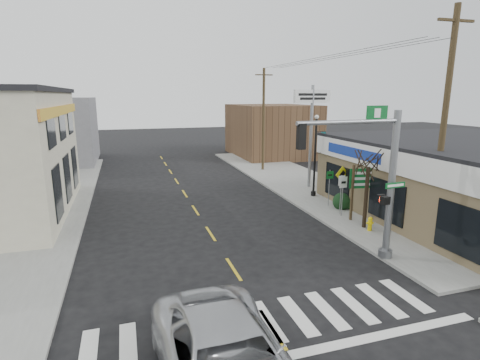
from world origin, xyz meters
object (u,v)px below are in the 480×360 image
object	(u,v)px
dance_center_sign	(312,112)
utility_pole_far	(263,119)
traffic_signal_pole	(377,171)
bare_tree	(369,156)
utility_pole_near	(444,126)
fire_hydrant	(370,223)
lamp_post	(316,150)
guide_sign	(364,184)

from	to	relation	value
dance_center_sign	utility_pole_far	world-z (taller)	utility_pole_far
traffic_signal_pole	bare_tree	xyz separation A→B (m)	(2.03, 3.29, -0.01)
traffic_signal_pole	utility_pole_near	distance (m)	4.44
fire_hydrant	utility_pole_far	distance (m)	16.66
traffic_signal_pole	dance_center_sign	size ratio (longest dim) A/B	0.85
dance_center_sign	bare_tree	xyz separation A→B (m)	(-1.40, -8.61, -1.73)
fire_hydrant	dance_center_sign	xyz separation A→B (m)	(1.43, 9.12, 4.98)
traffic_signal_pole	utility_pole_far	bearing A→B (deg)	78.41
dance_center_sign	lamp_post	bearing A→B (deg)	-126.94
lamp_post	dance_center_sign	size ratio (longest dim) A/B	0.74
traffic_signal_pole	utility_pole_near	size ratio (longest dim) A/B	0.60
utility_pole_near	utility_pole_far	xyz separation A→B (m)	(-1.54, 17.87, -0.70)
guide_sign	utility_pole_near	size ratio (longest dim) A/B	0.29
traffic_signal_pole	guide_sign	world-z (taller)	traffic_signal_pole
guide_sign	bare_tree	bearing A→B (deg)	-110.08
utility_pole_near	utility_pole_far	bearing A→B (deg)	97.19
fire_hydrant	bare_tree	size ratio (longest dim) A/B	0.15
lamp_post	utility_pole_far	bearing A→B (deg)	104.26
bare_tree	utility_pole_near	world-z (taller)	utility_pole_near
fire_hydrant	lamp_post	xyz separation A→B (m)	(0.57, 6.71, 2.68)
fire_hydrant	utility_pole_near	xyz separation A→B (m)	(2.03, -1.73, 4.81)
bare_tree	fire_hydrant	bearing A→B (deg)	-93.80
utility_pole_near	guide_sign	bearing A→B (deg)	113.15
utility_pole_far	bare_tree	bearing A→B (deg)	-86.90
lamp_post	utility_pole_far	distance (m)	9.54
guide_sign	utility_pole_far	bearing A→B (deg)	101.95
bare_tree	lamp_post	bearing A→B (deg)	85.07
guide_sign	utility_pole_far	xyz separation A→B (m)	(-0.24, 14.47, 2.58)
traffic_signal_pole	lamp_post	size ratio (longest dim) A/B	1.16
bare_tree	utility_pole_near	size ratio (longest dim) A/B	0.46
dance_center_sign	bare_tree	world-z (taller)	dance_center_sign
traffic_signal_pole	dance_center_sign	bearing A→B (deg)	69.84
fire_hydrant	lamp_post	size ratio (longest dim) A/B	0.13
lamp_post	dance_center_sign	world-z (taller)	dance_center_sign
guide_sign	dance_center_sign	distance (m)	8.24
lamp_post	utility_pole_near	size ratio (longest dim) A/B	0.52
fire_hydrant	utility_pole_far	bearing A→B (deg)	88.25
traffic_signal_pole	guide_sign	size ratio (longest dim) A/B	2.06
utility_pole_near	traffic_signal_pole	bearing A→B (deg)	-163.22
lamp_post	utility_pole_far	size ratio (longest dim) A/B	0.60
dance_center_sign	bare_tree	bearing A→B (deg)	-116.47
guide_sign	dance_center_sign	xyz separation A→B (m)	(0.70, 7.44, 3.45)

